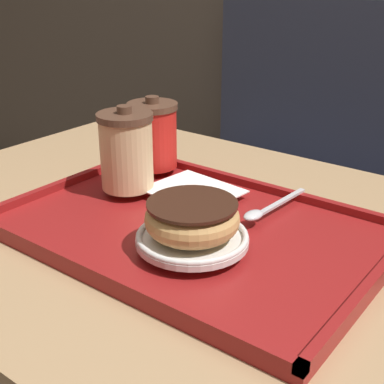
# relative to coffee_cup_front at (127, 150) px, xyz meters

# --- Properties ---
(cafe_table) EXTENTS (1.08, 0.71, 0.75)m
(cafe_table) POSITION_rel_coffee_cup_front_xyz_m (0.16, -0.00, -0.24)
(cafe_table) COLOR tan
(cafe_table) RESTS_ON ground_plane
(serving_tray) EXTENTS (0.52, 0.35, 0.02)m
(serving_tray) POSITION_rel_coffee_cup_front_xyz_m (0.15, -0.03, -0.08)
(serving_tray) COLOR maroon
(serving_tray) RESTS_ON cafe_table
(napkin_paper) EXTENTS (0.14, 0.13, 0.00)m
(napkin_paper) POSITION_rel_coffee_cup_front_xyz_m (0.09, 0.05, -0.06)
(napkin_paper) COLOR white
(napkin_paper) RESTS_ON serving_tray
(coffee_cup_front) EXTENTS (0.09, 0.09, 0.13)m
(coffee_cup_front) POSITION_rel_coffee_cup_front_xyz_m (0.00, 0.00, 0.00)
(coffee_cup_front) COLOR #E0B784
(coffee_cup_front) RESTS_ON serving_tray
(coffee_cup_rear) EXTENTS (0.09, 0.09, 0.12)m
(coffee_cup_rear) POSITION_rel_coffee_cup_front_xyz_m (-0.03, 0.09, -0.00)
(coffee_cup_rear) COLOR red
(coffee_cup_rear) RESTS_ON serving_tray
(plate_with_chocolate_donut) EXTENTS (0.14, 0.14, 0.01)m
(plate_with_chocolate_donut) POSITION_rel_coffee_cup_front_xyz_m (0.19, -0.09, -0.05)
(plate_with_chocolate_donut) COLOR white
(plate_with_chocolate_donut) RESTS_ON serving_tray
(donut_chocolate_glazed) EXTENTS (0.12, 0.12, 0.04)m
(donut_chocolate_glazed) POSITION_rel_coffee_cup_front_xyz_m (0.19, -0.09, -0.03)
(donut_chocolate_glazed) COLOR tan
(donut_chocolate_glazed) RESTS_ON plate_with_chocolate_donut
(spoon) EXTENTS (0.03, 0.15, 0.01)m
(spoon) POSITION_rel_coffee_cup_front_xyz_m (0.22, 0.04, -0.06)
(spoon) COLOR silver
(spoon) RESTS_ON serving_tray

